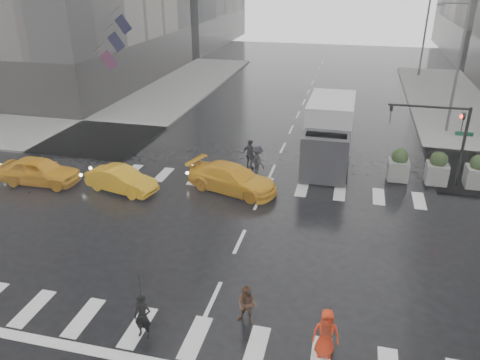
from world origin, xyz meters
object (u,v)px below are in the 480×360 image
(traffic_signal_pole, at_px, (445,130))
(pedestrian_orange, at_px, (326,333))
(box_truck, at_px, (329,132))
(taxi_mid, at_px, (121,180))
(pedestrian_brown, at_px, (247,305))
(taxi_front, at_px, (39,171))

(traffic_signal_pole, relative_size, pedestrian_orange, 2.71)
(traffic_signal_pole, xyz_separation_m, box_truck, (-6.01, 2.02, -1.21))
(traffic_signal_pole, relative_size, taxi_mid, 1.14)
(traffic_signal_pole, xyz_separation_m, pedestrian_brown, (-7.56, -12.89, -2.51))
(pedestrian_orange, bearing_deg, pedestrian_brown, 156.07)
(pedestrian_brown, relative_size, taxi_front, 0.32)
(taxi_front, distance_m, box_truck, 16.59)
(traffic_signal_pole, bearing_deg, taxi_front, -167.38)
(taxi_front, relative_size, box_truck, 0.62)
(taxi_mid, bearing_deg, pedestrian_brown, -120.86)
(traffic_signal_pole, height_order, pedestrian_brown, traffic_signal_pole)
(pedestrian_orange, bearing_deg, taxi_mid, 134.78)
(traffic_signal_pole, distance_m, pedestrian_brown, 15.16)
(traffic_signal_pole, distance_m, pedestrian_orange, 14.78)
(pedestrian_brown, bearing_deg, box_truck, 93.57)
(traffic_signal_pole, xyz_separation_m, pedestrian_orange, (-4.92, -13.73, -2.38))
(pedestrian_orange, bearing_deg, box_truck, 87.56)
(pedestrian_brown, distance_m, box_truck, 15.05)
(pedestrian_brown, relative_size, pedestrian_orange, 0.86)
(taxi_front, distance_m, taxi_mid, 4.81)
(traffic_signal_pole, bearing_deg, taxi_mid, -164.37)
(pedestrian_brown, bearing_deg, pedestrian_orange, -8.04)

